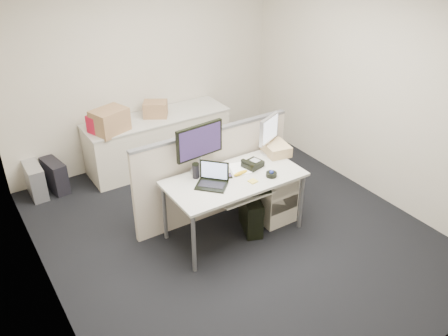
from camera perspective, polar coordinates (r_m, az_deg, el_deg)
floor at (r=5.52m, az=1.18°, el=-7.72°), size 4.00×4.50×0.01m
wall_back at (r=6.68m, az=-9.70°, el=11.85°), size 4.00×0.02×2.70m
wall_front at (r=3.45m, az=22.84°, el=-8.28°), size 4.00×0.02×2.70m
wall_left at (r=4.17m, az=-22.17°, el=-1.30°), size 0.02×4.50×2.70m
wall_right at (r=6.09m, az=17.39°, el=9.17°), size 0.02×4.50×2.70m
desk at (r=5.14m, az=1.25°, el=-1.77°), size 1.50×0.75×0.73m
keyboard_tray at (r=5.04m, az=2.39°, el=-3.10°), size 0.62×0.32×0.02m
drawer_pedestal at (r=5.63m, az=5.60°, el=-2.92°), size 0.40×0.55×0.65m
cubicle_partition at (r=5.52m, az=-1.33°, el=-0.76°), size 2.00×0.06×1.10m
back_counter at (r=6.77m, az=-7.89°, el=3.20°), size 2.00×0.60×0.72m
monitor_main at (r=5.08m, az=-2.94°, el=2.30°), size 0.58×0.27×0.57m
monitor_small at (r=5.53m, az=5.38°, el=3.94°), size 0.42×0.32×0.46m
laptop at (r=4.89m, az=-1.52°, el=-1.02°), size 0.39×0.39×0.24m
trackball at (r=5.14m, az=5.72°, el=-0.77°), size 0.14×0.14×0.05m
desk_phone at (r=5.30m, az=3.48°, el=0.44°), size 0.24×0.21×0.07m
paper_stack at (r=5.26m, az=1.89°, el=-0.07°), size 0.28×0.32×0.01m
sticky_pad at (r=5.03m, az=3.49°, el=-1.60°), size 0.09×0.09×0.01m
travel_mug at (r=5.07m, az=-3.40°, el=-0.39°), size 0.09×0.09×0.16m
banana at (r=5.15m, az=2.01°, el=-0.61°), size 0.19×0.06×0.04m
cellphone at (r=5.12m, az=0.64°, el=-0.94°), size 0.09×0.11×0.01m
manila_folders at (r=5.59m, az=6.27°, el=2.33°), size 0.32×0.37×0.12m
keyboard at (r=5.02m, az=3.12°, el=-2.91°), size 0.47×0.26×0.02m
pc_tower_desk at (r=5.45m, az=3.25°, el=-5.48°), size 0.33×0.49×0.42m
pc_tower_spare_dark at (r=6.55m, az=-19.66°, el=-0.86°), size 0.25×0.47×0.42m
pc_tower_spare_silver at (r=6.51m, az=-21.77°, el=-1.39°), size 0.19×0.46×0.43m
cardboard_box_left at (r=6.23m, az=-13.56°, el=5.48°), size 0.51×0.44×0.32m
cardboard_box_right at (r=6.59m, az=-8.24°, el=6.96°), size 0.40×0.38×0.23m
red_binder at (r=6.21m, az=-15.31°, el=4.78°), size 0.15×0.27×0.25m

